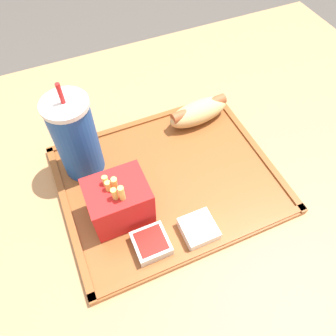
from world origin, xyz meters
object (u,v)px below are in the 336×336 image
fries_carton (119,201)px  sauce_cup_ketchup (151,243)px  hot_dog_far (199,112)px  sauce_cup_mayo (199,229)px  soda_cup (76,138)px

fries_carton → sauce_cup_ketchup: bearing=-71.8°
hot_dog_far → fries_carton: 0.26m
hot_dog_far → fries_carton: (-0.21, -0.14, 0.02)m
fries_carton → sauce_cup_mayo: fries_carton is taller
sauce_cup_ketchup → sauce_cup_mayo: bearing=-5.4°
soda_cup → fries_carton: bearing=-76.1°
soda_cup → fries_carton: size_ratio=1.79×
fries_carton → sauce_cup_mayo: (0.10, -0.08, -0.03)m
sauce_cup_ketchup → soda_cup: bearing=105.6°
soda_cup → hot_dog_far: bearing=5.1°
sauce_cup_mayo → sauce_cup_ketchup: same height
soda_cup → fries_carton: soda_cup is taller
hot_dog_far → sauce_cup_mayo: (-0.11, -0.22, -0.01)m
fries_carton → sauce_cup_ketchup: 0.08m
soda_cup → hot_dog_far: (0.24, 0.02, -0.05)m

